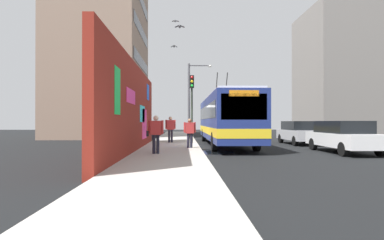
{
  "coord_description": "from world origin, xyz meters",
  "views": [
    {
      "loc": [
        -18.73,
        0.94,
        1.54
      ],
      "look_at": [
        1.22,
        0.35,
        1.65
      ],
      "focal_mm": 28.34,
      "sensor_mm": 36.0,
      "label": 1
    }
  ],
  "objects_px": {
    "parked_car_silver": "(299,132)",
    "street_lamp": "(192,95)",
    "city_bus": "(225,118)",
    "traffic_light": "(192,97)",
    "parked_car_white": "(343,136)",
    "pedestrian_at_curb": "(190,131)",
    "pedestrian_midblock": "(170,127)",
    "pedestrian_near_wall": "(156,131)"
  },
  "relations": [
    {
      "from": "city_bus",
      "to": "street_lamp",
      "type": "distance_m",
      "value": 6.07
    },
    {
      "from": "parked_car_silver",
      "to": "pedestrian_at_curb",
      "type": "height_order",
      "value": "pedestrian_at_curb"
    },
    {
      "from": "street_lamp",
      "to": "pedestrian_at_curb",
      "type": "bearing_deg",
      "value": 177.62
    },
    {
      "from": "city_bus",
      "to": "street_lamp",
      "type": "relative_size",
      "value": 2.0
    },
    {
      "from": "pedestrian_midblock",
      "to": "street_lamp",
      "type": "height_order",
      "value": "street_lamp"
    },
    {
      "from": "city_bus",
      "to": "parked_car_white",
      "type": "distance_m",
      "value": 7.22
    },
    {
      "from": "parked_car_white",
      "to": "pedestrian_near_wall",
      "type": "distance_m",
      "value": 9.27
    },
    {
      "from": "traffic_light",
      "to": "pedestrian_near_wall",
      "type": "bearing_deg",
      "value": 165.48
    },
    {
      "from": "city_bus",
      "to": "parked_car_white",
      "type": "xyz_separation_m",
      "value": [
        -4.91,
        -5.2,
        -0.94
      ]
    },
    {
      "from": "pedestrian_near_wall",
      "to": "pedestrian_midblock",
      "type": "height_order",
      "value": "pedestrian_midblock"
    },
    {
      "from": "street_lamp",
      "to": "parked_car_silver",
      "type": "bearing_deg",
      "value": -122.85
    },
    {
      "from": "traffic_light",
      "to": "parked_car_white",
      "type": "bearing_deg",
      "value": -126.03
    },
    {
      "from": "parked_car_white",
      "to": "pedestrian_near_wall",
      "type": "relative_size",
      "value": 2.83
    },
    {
      "from": "city_bus",
      "to": "traffic_light",
      "type": "bearing_deg",
      "value": 78.6
    },
    {
      "from": "city_bus",
      "to": "parked_car_silver",
      "type": "bearing_deg",
      "value": -82.17
    },
    {
      "from": "parked_car_white",
      "to": "traffic_light",
      "type": "xyz_separation_m",
      "value": [
        5.35,
        7.35,
        2.32
      ]
    },
    {
      "from": "city_bus",
      "to": "pedestrian_midblock",
      "type": "relative_size",
      "value": 7.18
    },
    {
      "from": "parked_car_silver",
      "to": "pedestrian_at_curb",
      "type": "relative_size",
      "value": 2.75
    },
    {
      "from": "city_bus",
      "to": "street_lamp",
      "type": "bearing_deg",
      "value": 20.5
    },
    {
      "from": "parked_car_white",
      "to": "street_lamp",
      "type": "xyz_separation_m",
      "value": [
        10.28,
        7.21,
        2.93
      ]
    },
    {
      "from": "parked_car_white",
      "to": "street_lamp",
      "type": "relative_size",
      "value": 0.76
    },
    {
      "from": "pedestrian_at_curb",
      "to": "parked_car_white",
      "type": "bearing_deg",
      "value": -99.9
    },
    {
      "from": "parked_car_silver",
      "to": "pedestrian_near_wall",
      "type": "relative_size",
      "value": 2.58
    },
    {
      "from": "parked_car_white",
      "to": "traffic_light",
      "type": "bearing_deg",
      "value": 53.97
    },
    {
      "from": "pedestrian_at_curb",
      "to": "pedestrian_midblock",
      "type": "relative_size",
      "value": 0.9
    },
    {
      "from": "parked_car_silver",
      "to": "pedestrian_at_curb",
      "type": "distance_m",
      "value": 8.72
    },
    {
      "from": "pedestrian_at_curb",
      "to": "pedestrian_midblock",
      "type": "bearing_deg",
      "value": 15.85
    },
    {
      "from": "city_bus",
      "to": "pedestrian_midblock",
      "type": "bearing_deg",
      "value": 80.06
    },
    {
      "from": "parked_car_silver",
      "to": "pedestrian_near_wall",
      "type": "height_order",
      "value": "pedestrian_near_wall"
    },
    {
      "from": "pedestrian_at_curb",
      "to": "street_lamp",
      "type": "height_order",
      "value": "street_lamp"
    },
    {
      "from": "city_bus",
      "to": "parked_car_white",
      "type": "bearing_deg",
      "value": -133.38
    },
    {
      "from": "traffic_light",
      "to": "street_lamp",
      "type": "relative_size",
      "value": 0.72
    },
    {
      "from": "parked_car_white",
      "to": "parked_car_silver",
      "type": "distance_m",
      "value": 5.63
    },
    {
      "from": "parked_car_white",
      "to": "parked_car_silver",
      "type": "relative_size",
      "value": 1.1
    },
    {
      "from": "pedestrian_near_wall",
      "to": "pedestrian_midblock",
      "type": "bearing_deg",
      "value": -2.87
    },
    {
      "from": "parked_car_white",
      "to": "pedestrian_at_curb",
      "type": "xyz_separation_m",
      "value": [
        1.32,
        7.58,
        0.22
      ]
    },
    {
      "from": "parked_car_silver",
      "to": "pedestrian_midblock",
      "type": "bearing_deg",
      "value": 90.57
    },
    {
      "from": "parked_car_silver",
      "to": "street_lamp",
      "type": "distance_m",
      "value": 9.07
    },
    {
      "from": "pedestrian_near_wall",
      "to": "pedestrian_at_curb",
      "type": "height_order",
      "value": "pedestrian_near_wall"
    },
    {
      "from": "parked_car_silver",
      "to": "street_lamp",
      "type": "bearing_deg",
      "value": 57.15
    },
    {
      "from": "city_bus",
      "to": "traffic_light",
      "type": "relative_size",
      "value": 2.77
    },
    {
      "from": "pedestrian_near_wall",
      "to": "city_bus",
      "type": "bearing_deg",
      "value": -31.35
    }
  ]
}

